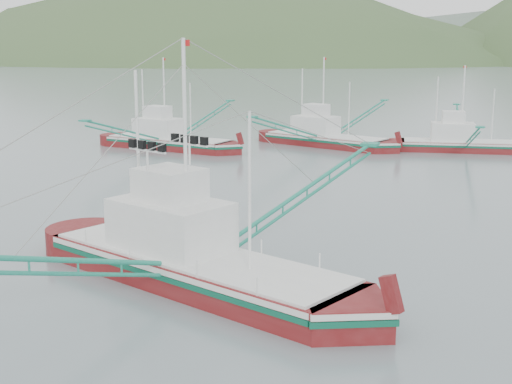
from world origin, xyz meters
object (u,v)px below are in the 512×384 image
at_px(bg_boat_far, 464,135).
at_px(main_boat, 193,234).
at_px(bg_boat_left, 167,135).
at_px(bg_boat_extra, 325,128).

bearing_deg(bg_boat_far, main_boat, -110.02).
xyz_separation_m(main_boat, bg_boat_far, (6.60, 47.07, -0.71)).
bearing_deg(bg_boat_far, bg_boat_left, -172.80).
relative_size(main_boat, bg_boat_far, 1.26).
bearing_deg(main_boat, bg_boat_left, 139.08).
distance_m(bg_boat_left, bg_boat_extra, 16.92).
height_order(bg_boat_far, bg_boat_extra, bg_boat_extra).
distance_m(main_boat, bg_boat_far, 47.54).
xyz_separation_m(bg_boat_left, bg_boat_far, (28.98, 10.11, 0.17)).
bearing_deg(main_boat, bg_boat_extra, 117.49).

